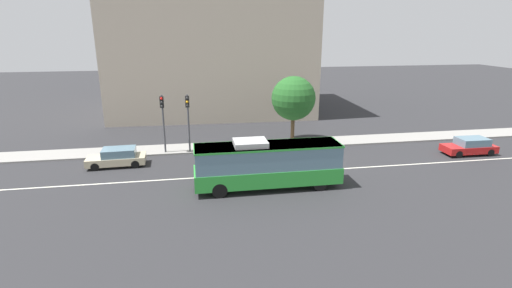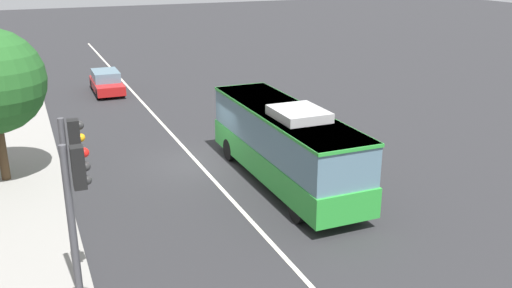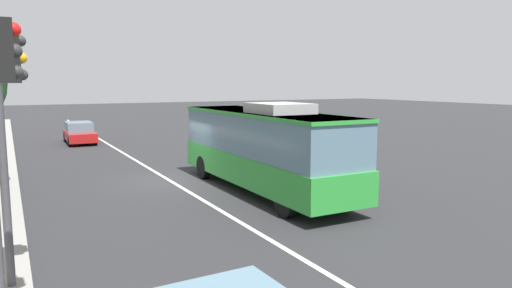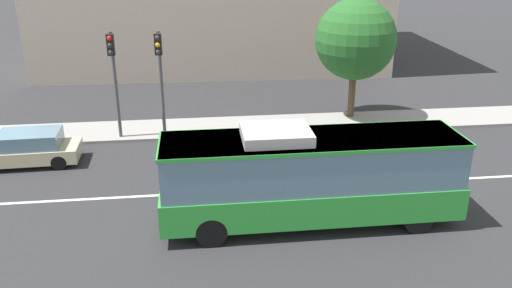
% 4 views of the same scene
% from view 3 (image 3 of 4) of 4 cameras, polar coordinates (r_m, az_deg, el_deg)
% --- Properties ---
extents(ground_plane, '(160.00, 160.00, 0.00)m').
position_cam_3_polar(ground_plane, '(20.31, -10.47, -4.49)').
color(ground_plane, '#28282B').
extents(lane_centre_line, '(76.00, 0.16, 0.01)m').
position_cam_3_polar(lane_centre_line, '(20.31, -10.47, -4.48)').
color(lane_centre_line, silver).
rests_on(lane_centre_line, ground_plane).
extents(transit_bus, '(10.00, 2.51, 3.46)m').
position_cam_3_polar(transit_bus, '(17.78, 0.92, -0.15)').
color(transit_bus, green).
rests_on(transit_bus, ground_plane).
extents(sedan_red, '(4.53, 1.88, 1.46)m').
position_cam_3_polar(sedan_red, '(34.74, -20.84, 1.30)').
color(sedan_red, '#B21919').
rests_on(sedan_red, ground_plane).
extents(traffic_light_mid_block, '(0.33, 0.62, 5.20)m').
position_cam_3_polar(traffic_light_mid_block, '(10.15, -28.08, 3.18)').
color(traffic_light_mid_block, '#47474C').
rests_on(traffic_light_mid_block, ground_plane).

